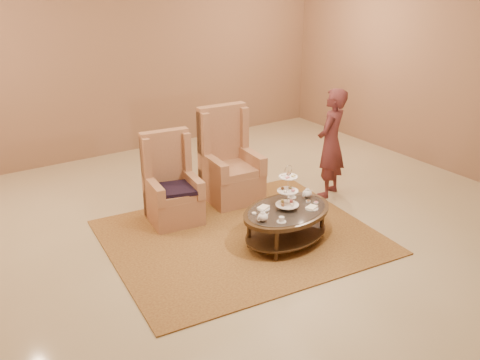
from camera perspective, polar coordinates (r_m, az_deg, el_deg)
ground at (r=6.84m, az=1.55°, el=-6.03°), size 8.00×8.00×0.00m
ceiling at (r=6.84m, az=1.55°, el=-6.03°), size 8.00×8.00×0.02m
wall_back at (r=9.68m, az=-12.34°, el=12.99°), size 8.00×0.04×3.50m
wall_right at (r=9.06m, az=23.35°, el=11.07°), size 0.04×8.00×3.50m
rug at (r=6.81m, az=0.11°, el=-6.08°), size 3.47×2.98×0.02m
tea_table at (r=6.55m, az=5.00°, el=-3.78°), size 1.37×1.07×1.03m
armchair_left at (r=7.17m, az=-7.32°, el=-1.22°), size 0.73×0.75×1.20m
armchair_right at (r=7.74m, az=-1.20°, el=1.19°), size 0.79×0.81×1.36m
person at (r=7.85m, az=9.67°, el=3.88°), size 0.70×0.60×1.61m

